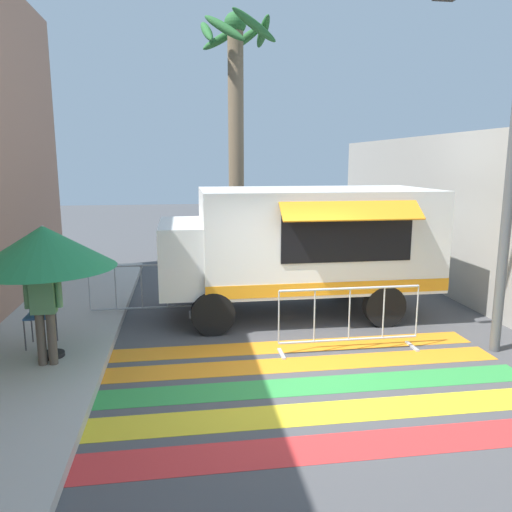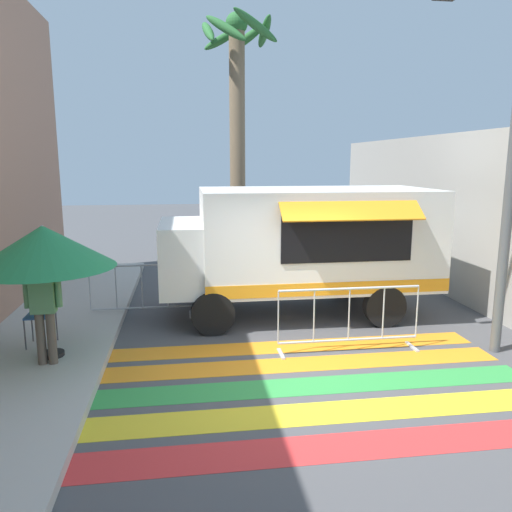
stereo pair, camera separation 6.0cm
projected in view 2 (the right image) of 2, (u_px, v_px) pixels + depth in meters
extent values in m
plane|color=#4C4C4F|center=(302.00, 375.00, 7.33)|extent=(60.00, 60.00, 0.00)
cube|color=#A39E93|center=(476.00, 221.00, 10.51)|extent=(0.20, 16.00, 3.71)
cube|color=red|center=(342.00, 447.00, 5.47)|extent=(6.40, 0.56, 0.01)
cube|color=yellow|center=(323.00, 413.00, 6.21)|extent=(6.40, 0.56, 0.01)
cube|color=green|center=(308.00, 386.00, 6.95)|extent=(6.40, 0.56, 0.01)
cube|color=orange|center=(296.00, 364.00, 7.69)|extent=(6.40, 0.56, 0.01)
cube|color=orange|center=(287.00, 346.00, 8.43)|extent=(6.40, 0.56, 0.01)
cube|color=white|center=(316.00, 237.00, 10.10)|extent=(4.59, 2.37, 1.93)
cube|color=white|center=(202.00, 255.00, 9.84)|extent=(1.62, 2.18, 1.30)
cube|color=#1E232D|center=(163.00, 239.00, 9.67)|extent=(0.06, 1.90, 0.49)
cube|color=black|center=(347.00, 238.00, 8.94)|extent=(2.43, 0.03, 0.87)
cube|color=orange|center=(352.00, 211.00, 8.64)|extent=(2.53, 0.43, 0.31)
cube|color=orange|center=(331.00, 289.00, 9.08)|extent=(4.59, 0.01, 0.24)
cylinder|color=black|center=(213.00, 313.00, 8.96)|extent=(0.79, 0.22, 0.79)
cylinder|color=black|center=(207.00, 284.00, 11.08)|extent=(0.79, 0.22, 0.79)
cylinder|color=black|center=(385.00, 306.00, 9.41)|extent=(0.79, 0.22, 0.79)
cylinder|color=black|center=(348.00, 279.00, 11.53)|extent=(0.79, 0.22, 0.79)
cylinder|color=black|center=(52.00, 354.00, 7.68)|extent=(0.36, 0.36, 0.06)
cylinder|color=#B2B2B7|center=(47.00, 292.00, 7.49)|extent=(0.04, 0.04, 2.03)
cone|color=#268C4C|center=(44.00, 247.00, 7.36)|extent=(2.08, 2.08, 0.63)
cylinder|color=#4C4C51|center=(25.00, 335.00, 7.88)|extent=(0.02, 0.02, 0.49)
cylinder|color=#4C4C51|center=(51.00, 334.00, 7.93)|extent=(0.02, 0.02, 0.49)
cylinder|color=#4C4C51|center=(32.00, 327.00, 8.26)|extent=(0.02, 0.02, 0.49)
cylinder|color=#4C4C51|center=(57.00, 326.00, 8.31)|extent=(0.02, 0.02, 0.49)
cube|color=#2D5999|center=(40.00, 315.00, 8.04)|extent=(0.41, 0.41, 0.03)
cube|color=#2D5999|center=(42.00, 297.00, 8.18)|extent=(0.41, 0.03, 0.47)
cylinder|color=brown|center=(41.00, 338.00, 7.31)|extent=(0.13, 0.13, 0.79)
cylinder|color=brown|center=(52.00, 338.00, 7.33)|extent=(0.13, 0.13, 0.79)
cube|color=#598C59|center=(42.00, 291.00, 7.19)|extent=(0.34, 0.20, 0.64)
cylinder|color=#598C59|center=(26.00, 290.00, 7.15)|extent=(0.09, 0.09, 0.54)
cylinder|color=#598C59|center=(58.00, 289.00, 7.21)|extent=(0.09, 0.09, 0.54)
sphere|color=brown|center=(40.00, 260.00, 7.10)|extent=(0.22, 0.22, 0.22)
cylinder|color=#B7BABF|center=(350.00, 289.00, 8.04)|extent=(2.35, 0.04, 0.04)
cylinder|color=#B7BABF|center=(348.00, 340.00, 8.20)|extent=(2.35, 0.04, 0.04)
cylinder|color=#B7BABF|center=(278.00, 318.00, 7.96)|extent=(0.02, 0.02, 0.87)
cylinder|color=#B7BABF|center=(314.00, 316.00, 8.04)|extent=(0.02, 0.02, 0.87)
cylinder|color=#B7BABF|center=(349.00, 314.00, 8.12)|extent=(0.02, 0.02, 0.87)
cylinder|color=#B7BABF|center=(383.00, 313.00, 8.20)|extent=(0.02, 0.02, 0.87)
cylinder|color=#B7BABF|center=(417.00, 311.00, 8.28)|extent=(0.02, 0.02, 0.87)
cube|color=#B7BABF|center=(281.00, 354.00, 8.08)|extent=(0.06, 0.44, 0.03)
cube|color=#B7BABF|center=(412.00, 347.00, 8.39)|extent=(0.06, 0.44, 0.03)
cylinder|color=#B7BABF|center=(141.00, 265.00, 9.83)|extent=(2.01, 0.04, 0.04)
cylinder|color=#B7BABF|center=(143.00, 308.00, 9.99)|extent=(2.01, 0.04, 0.04)
cylinder|color=#B7BABF|center=(90.00, 288.00, 9.77)|extent=(0.02, 0.02, 0.87)
cylinder|color=#B7BABF|center=(116.00, 288.00, 9.84)|extent=(0.02, 0.02, 0.87)
cylinder|color=#B7BABF|center=(142.00, 287.00, 9.91)|extent=(0.02, 0.02, 0.87)
cylinder|color=#B7BABF|center=(167.00, 286.00, 9.98)|extent=(0.02, 0.02, 0.87)
cylinder|color=#B7BABF|center=(193.00, 285.00, 10.05)|extent=(0.02, 0.02, 0.87)
cube|color=#B7BABF|center=(94.00, 318.00, 9.90)|extent=(0.06, 0.44, 0.03)
cube|color=#B7BABF|center=(191.00, 314.00, 10.16)|extent=(0.06, 0.44, 0.03)
cylinder|color=#7A664C|center=(238.00, 153.00, 14.12)|extent=(0.44, 0.44, 6.60)
sphere|color=#2D6B33|center=(237.00, 23.00, 13.48)|extent=(0.60, 0.60, 0.60)
ellipsoid|color=#2D6B33|center=(265.00, 32.00, 13.63)|extent=(0.28, 1.54, 0.72)
ellipsoid|color=#2D6B33|center=(247.00, 39.00, 14.10)|extent=(1.18, 0.85, 0.85)
ellipsoid|color=#2D6B33|center=(223.00, 39.00, 14.07)|extent=(1.27, 0.85, 0.92)
ellipsoid|color=#2D6B33|center=(208.00, 31.00, 13.33)|extent=(0.41, 1.52, 0.95)
ellipsoid|color=#2D6B33|center=(226.00, 28.00, 12.92)|extent=(1.21, 0.85, 0.90)
ellipsoid|color=#2D6B33|center=(256.00, 25.00, 12.92)|extent=(1.46, 1.06, 0.81)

